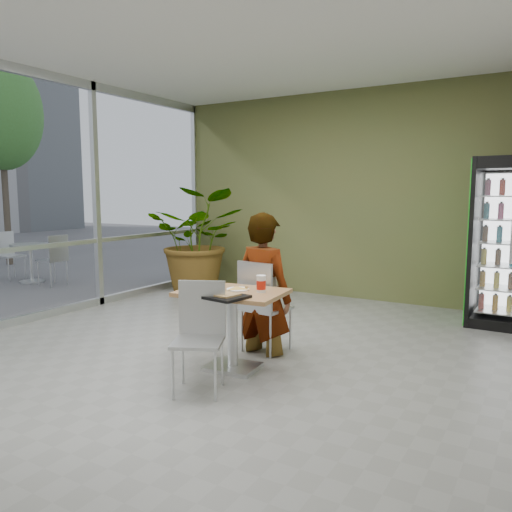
{
  "coord_description": "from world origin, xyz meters",
  "views": [
    {
      "loc": [
        2.7,
        -3.91,
        1.65
      ],
      "look_at": [
        0.11,
        0.47,
        1.0
      ],
      "focal_mm": 35.0,
      "sensor_mm": 36.0,
      "label": 1
    }
  ],
  "objects_px": {
    "dining_table": "(232,313)",
    "seated_woman": "(264,297)",
    "soda_cup": "(261,284)",
    "chair_far": "(261,300)",
    "chair_near": "(200,327)",
    "cafeteria_tray": "(221,296)",
    "potted_plant": "(199,240)"
  },
  "relations": [
    {
      "from": "seated_woman",
      "to": "cafeteria_tray",
      "type": "distance_m",
      "value": 0.93
    },
    {
      "from": "dining_table",
      "to": "potted_plant",
      "type": "relative_size",
      "value": 0.58
    },
    {
      "from": "seated_woman",
      "to": "potted_plant",
      "type": "distance_m",
      "value": 3.42
    },
    {
      "from": "chair_far",
      "to": "soda_cup",
      "type": "relative_size",
      "value": 6.12
    },
    {
      "from": "chair_near",
      "to": "seated_woman",
      "type": "distance_m",
      "value": 1.12
    },
    {
      "from": "chair_near",
      "to": "soda_cup",
      "type": "height_order",
      "value": "chair_near"
    },
    {
      "from": "dining_table",
      "to": "chair_far",
      "type": "bearing_deg",
      "value": 91.39
    },
    {
      "from": "soda_cup",
      "to": "potted_plant",
      "type": "height_order",
      "value": "potted_plant"
    },
    {
      "from": "dining_table",
      "to": "seated_woman",
      "type": "distance_m",
      "value": 0.6
    },
    {
      "from": "seated_woman",
      "to": "soda_cup",
      "type": "height_order",
      "value": "seated_woman"
    },
    {
      "from": "seated_woman",
      "to": "dining_table",
      "type": "bearing_deg",
      "value": 96.71
    },
    {
      "from": "dining_table",
      "to": "seated_woman",
      "type": "relative_size",
      "value": 0.58
    },
    {
      "from": "chair_near",
      "to": "soda_cup",
      "type": "bearing_deg",
      "value": 41.54
    },
    {
      "from": "seated_woman",
      "to": "potted_plant",
      "type": "relative_size",
      "value": 1.01
    },
    {
      "from": "cafeteria_tray",
      "to": "chair_near",
      "type": "bearing_deg",
      "value": -107.81
    },
    {
      "from": "cafeteria_tray",
      "to": "potted_plant",
      "type": "height_order",
      "value": "potted_plant"
    },
    {
      "from": "potted_plant",
      "to": "chair_far",
      "type": "bearing_deg",
      "value": -42.46
    },
    {
      "from": "seated_woman",
      "to": "cafeteria_tray",
      "type": "relative_size",
      "value": 4.05
    },
    {
      "from": "dining_table",
      "to": "chair_near",
      "type": "xyz_separation_m",
      "value": [
        0.02,
        -0.52,
        -0.0
      ]
    },
    {
      "from": "chair_near",
      "to": "potted_plant",
      "type": "xyz_separation_m",
      "value": [
        -2.57,
        3.39,
        0.33
      ]
    },
    {
      "from": "chair_near",
      "to": "cafeteria_tray",
      "type": "bearing_deg",
      "value": 46.78
    },
    {
      "from": "chair_far",
      "to": "chair_near",
      "type": "bearing_deg",
      "value": 98.26
    },
    {
      "from": "dining_table",
      "to": "cafeteria_tray",
      "type": "xyz_separation_m",
      "value": [
        0.09,
        -0.31,
        0.23
      ]
    },
    {
      "from": "seated_woman",
      "to": "soda_cup",
      "type": "distance_m",
      "value": 0.64
    },
    {
      "from": "dining_table",
      "to": "soda_cup",
      "type": "bearing_deg",
      "value": 14.11
    },
    {
      "from": "chair_far",
      "to": "cafeteria_tray",
      "type": "distance_m",
      "value": 0.88
    },
    {
      "from": "chair_far",
      "to": "seated_woman",
      "type": "height_order",
      "value": "seated_woman"
    },
    {
      "from": "soda_cup",
      "to": "cafeteria_tray",
      "type": "bearing_deg",
      "value": -115.89
    },
    {
      "from": "dining_table",
      "to": "chair_near",
      "type": "distance_m",
      "value": 0.52
    },
    {
      "from": "soda_cup",
      "to": "potted_plant",
      "type": "xyz_separation_m",
      "value": [
        -2.82,
        2.8,
        0.04
      ]
    },
    {
      "from": "soda_cup",
      "to": "seated_woman",
      "type": "bearing_deg",
      "value": 117.14
    },
    {
      "from": "chair_far",
      "to": "chair_near",
      "type": "relative_size",
      "value": 1.06
    }
  ]
}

